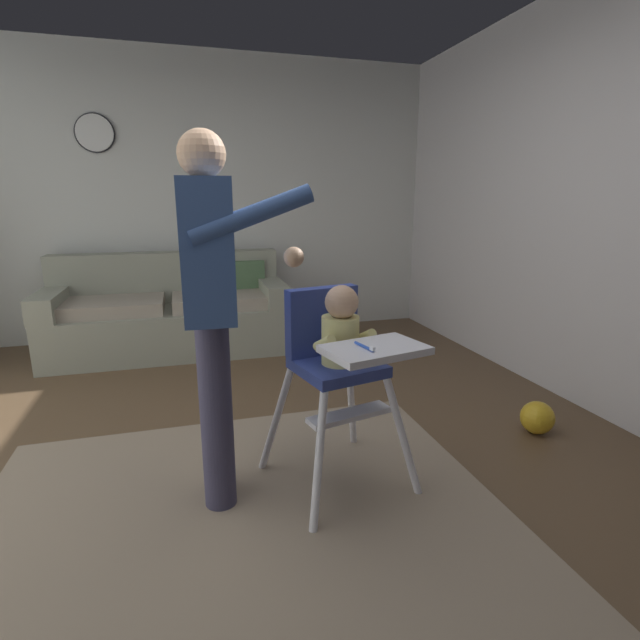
# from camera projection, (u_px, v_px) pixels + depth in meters

# --- Properties ---
(ground) EXTENTS (6.07, 7.14, 0.10)m
(ground) POSITION_uv_depth(u_px,v_px,m) (249.00, 484.00, 2.42)
(ground) COLOR brown
(wall_far) EXTENTS (5.27, 0.06, 2.68)m
(wall_far) POSITION_uv_depth(u_px,v_px,m) (205.00, 199.00, 4.69)
(wall_far) COLOR silver
(wall_far) RESTS_ON ground
(wall_right) EXTENTS (0.06, 6.14, 2.68)m
(wall_right) POSITION_uv_depth(u_px,v_px,m) (602.00, 199.00, 2.96)
(wall_right) COLOR silver
(wall_right) RESTS_ON ground
(area_rug) EXTENTS (2.27, 2.30, 0.01)m
(area_rug) POSITION_uv_depth(u_px,v_px,m) (250.00, 546.00, 1.91)
(area_rug) COLOR gray
(area_rug) RESTS_ON ground
(couch) EXTENTS (2.06, 0.86, 0.86)m
(couch) POSITION_uv_depth(u_px,v_px,m) (170.00, 314.00, 4.35)
(couch) COLOR gray
(couch) RESTS_ON ground
(high_chair) EXTENTS (0.72, 0.81, 0.98)m
(high_chair) POSITION_uv_depth(u_px,v_px,m) (338.00, 348.00, 2.20)
(high_chair) COLOR white
(high_chair) RESTS_ON ground
(adult_standing) EXTENTS (0.51, 0.51, 1.60)m
(adult_standing) POSITION_uv_depth(u_px,v_px,m) (212.00, 305.00, 2.02)
(adult_standing) COLOR #3F3B57
(adult_standing) RESTS_ON ground
(toy_ball) EXTENTS (0.19, 0.19, 0.19)m
(toy_ball) POSITION_uv_depth(u_px,v_px,m) (537.00, 418.00, 2.82)
(toy_ball) COLOR gold
(toy_ball) RESTS_ON ground
(wall_clock) EXTENTS (0.34, 0.04, 0.34)m
(wall_clock) POSITION_uv_depth(u_px,v_px,m) (95.00, 133.00, 4.27)
(wall_clock) COLOR white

